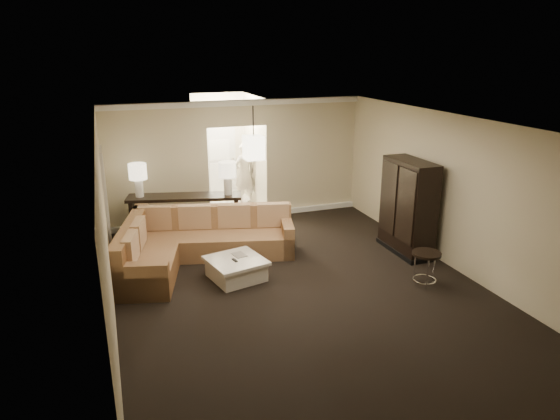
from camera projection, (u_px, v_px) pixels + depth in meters
name	position (u px, v px, depth m)	size (l,w,h in m)	color
ground	(301.00, 290.00, 8.43)	(8.00, 8.00, 0.00)	black
wall_back	(238.00, 161.00, 11.59)	(6.00, 0.04, 2.80)	beige
wall_front	(472.00, 344.00, 4.42)	(6.00, 0.04, 2.80)	beige
wall_left	(106.00, 234.00, 7.05)	(0.04, 8.00, 2.80)	beige
wall_right	(457.00, 194.00, 8.96)	(0.04, 8.00, 2.80)	beige
ceiling	(304.00, 124.00, 7.57)	(6.00, 8.00, 0.02)	silver
crown_molding	(237.00, 103.00, 11.13)	(6.00, 0.10, 0.12)	white
baseboard	(240.00, 216.00, 11.96)	(6.00, 0.10, 0.12)	white
side_door	(106.00, 202.00, 9.67)	(0.05, 0.90, 2.10)	silver
foyer	(225.00, 154.00, 12.82)	(1.44, 2.02, 2.80)	silver
sectional_sofa	(193.00, 244.00, 9.45)	(3.63, 2.65, 0.94)	brown
coffee_table	(236.00, 268.00, 8.82)	(1.10, 1.10, 0.39)	silver
console_table	(185.00, 212.00, 10.69)	(2.46, 1.10, 0.93)	black
armoire	(408.00, 209.00, 9.78)	(0.56, 1.30, 1.87)	black
drink_table	(426.00, 262.00, 8.48)	(0.49, 0.49, 0.61)	black
table_lamp_left	(138.00, 175.00, 10.34)	(0.37, 0.37, 0.71)	white
table_lamp_right	(227.00, 173.00, 10.51)	(0.37, 0.37, 0.71)	white
pendant_light	(254.00, 148.00, 10.25)	(0.38, 0.38, 1.09)	black
person	(244.00, 170.00, 12.86)	(0.65, 0.43, 1.80)	beige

